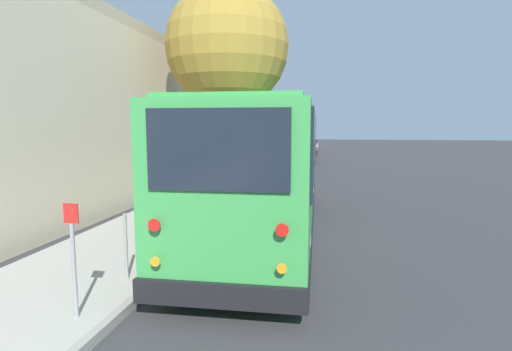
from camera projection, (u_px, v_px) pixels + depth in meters
ground_plane at (280, 239)px, 10.12m from camera, size 160.00×160.00×0.00m
sidewalk_slab at (152, 230)px, 10.72m from camera, size 80.00×3.06×0.15m
curb_strip at (210, 233)px, 10.43m from camera, size 80.00×0.14×0.15m
shuttle_bus at (267, 162)px, 10.84m from camera, size 11.14×3.02×3.51m
parked_sedan_blue at (293, 164)px, 24.44m from camera, size 4.76×1.98×1.27m
parked_sedan_black at (304, 156)px, 30.72m from camera, size 4.35×1.78×1.26m
parked_sedan_maroon at (307, 151)px, 37.52m from camera, size 4.60×1.85×1.28m
parked_sedan_white at (309, 148)px, 43.01m from camera, size 4.49×1.96×1.28m
parked_sedan_gray at (311, 145)px, 49.65m from camera, size 4.66×1.88×1.32m
street_tree at (228, 39)px, 15.44m from camera, size 4.75×4.75×8.83m
sign_post_near at (74, 259)px, 5.58m from camera, size 0.06×0.22×1.64m
sign_post_far at (126, 246)px, 7.03m from camera, size 0.06×0.06×1.18m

